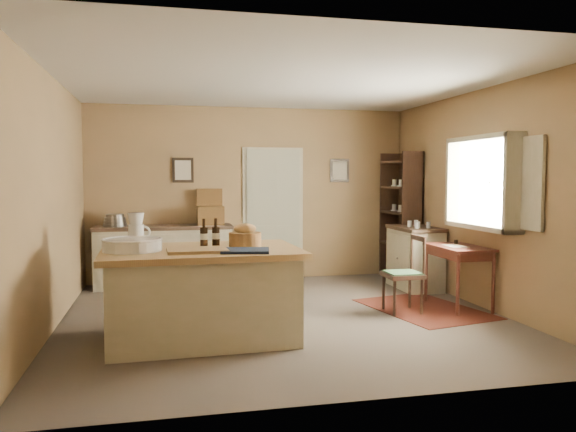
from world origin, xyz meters
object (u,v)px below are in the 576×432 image
at_px(work_island, 201,292).
at_px(shelving_unit, 403,216).
at_px(right_cabinet, 415,257).
at_px(sideboard, 165,254).
at_px(writing_desk, 459,254).
at_px(desk_chair, 403,275).

relative_size(work_island, shelving_unit, 0.98).
bearing_deg(right_cabinet, shelving_unit, 78.85).
distance_m(right_cabinet, shelving_unit, 0.96).
xyz_separation_m(sideboard, right_cabinet, (3.54, -0.97, -0.02)).
height_order(writing_desk, right_cabinet, right_cabinet).
xyz_separation_m(writing_desk, desk_chair, (-0.78, -0.09, -0.22)).
height_order(sideboard, desk_chair, sideboard).
bearing_deg(writing_desk, right_cabinet, 90.01).
bearing_deg(sideboard, work_island, -83.32).
xyz_separation_m(writing_desk, right_cabinet, (-0.00, 1.22, -0.21)).
relative_size(work_island, sideboard, 0.97).
distance_m(work_island, sideboard, 2.91).
height_order(work_island, desk_chair, work_island).
xyz_separation_m(work_island, sideboard, (-0.34, 2.89, -0.00)).
bearing_deg(sideboard, right_cabinet, -15.39).
distance_m(sideboard, writing_desk, 4.17).
bearing_deg(shelving_unit, right_cabinet, -101.15).
bearing_deg(desk_chair, sideboard, 141.06).
bearing_deg(writing_desk, shelving_unit, 85.63).
bearing_deg(work_island, shelving_unit, 37.05).
bearing_deg(right_cabinet, work_island, -149.19).
distance_m(sideboard, desk_chair, 3.59).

